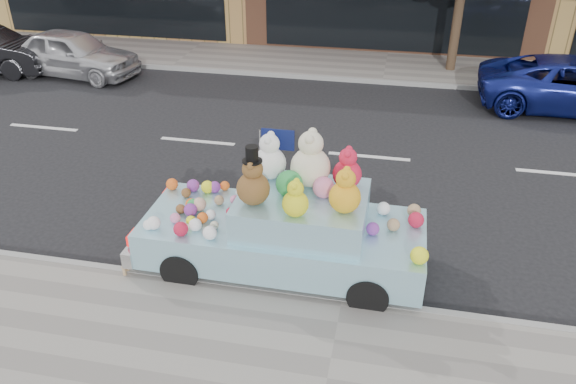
# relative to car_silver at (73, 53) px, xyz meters

# --- Properties ---
(ground) EXTENTS (120.00, 120.00, 0.00)m
(ground) POSITION_rel_car_silver_xyz_m (9.31, -3.88, -0.70)
(ground) COLOR black
(ground) RESTS_ON ground
(near_sidewalk) EXTENTS (60.00, 3.00, 0.12)m
(near_sidewalk) POSITION_rel_car_silver_xyz_m (9.31, -10.38, -0.64)
(near_sidewalk) COLOR gray
(near_sidewalk) RESTS_ON ground
(far_sidewalk) EXTENTS (60.00, 3.00, 0.12)m
(far_sidewalk) POSITION_rel_car_silver_xyz_m (9.31, 2.62, -0.64)
(far_sidewalk) COLOR gray
(far_sidewalk) RESTS_ON ground
(near_kerb) EXTENTS (60.00, 0.12, 0.13)m
(near_kerb) POSITION_rel_car_silver_xyz_m (9.31, -8.88, -0.63)
(near_kerb) COLOR gray
(near_kerb) RESTS_ON ground
(far_kerb) EXTENTS (60.00, 0.12, 0.13)m
(far_kerb) POSITION_rel_car_silver_xyz_m (9.31, 1.12, -0.63)
(far_kerb) COLOR gray
(far_kerb) RESTS_ON ground
(car_silver) EXTENTS (4.29, 2.21, 1.40)m
(car_silver) POSITION_rel_car_silver_xyz_m (0.00, 0.00, 0.00)
(car_silver) COLOR silver
(car_silver) RESTS_ON ground
(car_blue) EXTENTS (4.92, 2.34, 1.36)m
(car_blue) POSITION_rel_car_silver_xyz_m (14.31, 0.02, -0.02)
(car_blue) COLOR navy
(car_blue) RESTS_ON ground
(art_car) EXTENTS (4.50, 1.78, 2.25)m
(art_car) POSITION_rel_car_silver_xyz_m (8.32, -8.15, 0.11)
(art_car) COLOR black
(art_car) RESTS_ON ground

